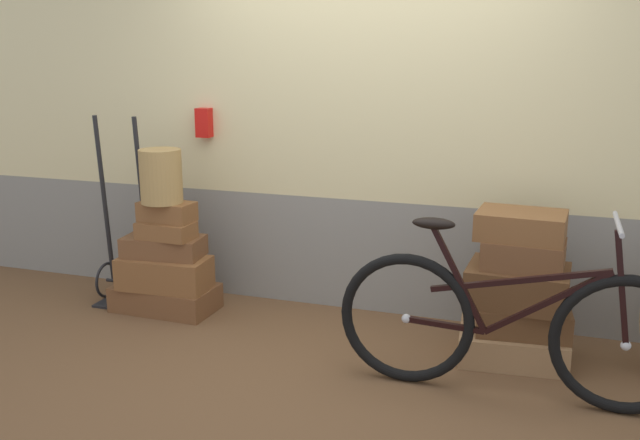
# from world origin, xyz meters

# --- Properties ---
(ground) EXTENTS (9.53, 5.20, 0.06)m
(ground) POSITION_xyz_m (0.00, 0.00, -0.03)
(ground) COLOR brown
(station_building) EXTENTS (7.53, 0.74, 2.59)m
(station_building) POSITION_xyz_m (0.01, 0.85, 1.30)
(station_building) COLOR gray
(station_building) RESTS_ON ground
(suitcase_0) EXTENTS (0.70, 0.40, 0.17)m
(suitcase_0) POSITION_xyz_m (-1.32, 0.32, 0.09)
(suitcase_0) COLOR brown
(suitcase_0) RESTS_ON ground
(suitcase_1) EXTENTS (0.62, 0.33, 0.21)m
(suitcase_1) POSITION_xyz_m (-1.29, 0.28, 0.28)
(suitcase_1) COLOR brown
(suitcase_1) RESTS_ON suitcase_0
(suitcase_2) EXTENTS (0.55, 0.33, 0.14)m
(suitcase_2) POSITION_xyz_m (-1.31, 0.32, 0.45)
(suitcase_2) COLOR brown
(suitcase_2) RESTS_ON suitcase_1
(suitcase_3) EXTENTS (0.38, 0.23, 0.11)m
(suitcase_3) POSITION_xyz_m (-1.26, 0.29, 0.58)
(suitcase_3) COLOR brown
(suitcase_3) RESTS_ON suitcase_2
(suitcase_4) EXTENTS (0.38, 0.22, 0.13)m
(suitcase_4) POSITION_xyz_m (-1.27, 0.32, 0.70)
(suitcase_4) COLOR brown
(suitcase_4) RESTS_ON suitcase_3
(suitcase_5) EXTENTS (0.64, 0.49, 0.17)m
(suitcase_5) POSITION_xyz_m (1.00, 0.27, 0.09)
(suitcase_5) COLOR #9E754C
(suitcase_5) RESTS_ON ground
(suitcase_6) EXTENTS (0.55, 0.43, 0.16)m
(suitcase_6) POSITION_xyz_m (1.04, 0.29, 0.25)
(suitcase_6) COLOR brown
(suitcase_6) RESTS_ON suitcase_5
(suitcase_7) EXTENTS (0.57, 0.45, 0.22)m
(suitcase_7) POSITION_xyz_m (1.00, 0.30, 0.44)
(suitcase_7) COLOR brown
(suitcase_7) RESTS_ON suitcase_6
(suitcase_8) EXTENTS (0.46, 0.34, 0.16)m
(suitcase_8) POSITION_xyz_m (1.02, 0.28, 0.63)
(suitcase_8) COLOR brown
(suitcase_8) RESTS_ON suitcase_7
(suitcase_9) EXTENTS (0.50, 0.38, 0.15)m
(suitcase_9) POSITION_xyz_m (1.00, 0.31, 0.79)
(suitcase_9) COLOR brown
(suitcase_9) RESTS_ON suitcase_8
(wicker_basket) EXTENTS (0.28, 0.28, 0.35)m
(wicker_basket) POSITION_xyz_m (-1.29, 0.30, 0.94)
(wicker_basket) COLOR #A8844C
(wicker_basket) RESTS_ON suitcase_4
(luggage_trolley) EXTENTS (0.39, 0.35, 1.31)m
(luggage_trolley) POSITION_xyz_m (-1.66, 0.39, 0.33)
(luggage_trolley) COLOR black
(luggage_trolley) RESTS_ON ground
(bicycle) EXTENTS (1.79, 0.46, 0.97)m
(bicycle) POSITION_xyz_m (1.00, -0.20, 0.38)
(bicycle) COLOR black
(bicycle) RESTS_ON ground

